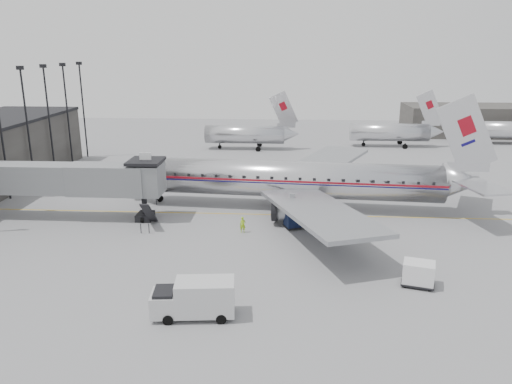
# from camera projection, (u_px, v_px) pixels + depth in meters

# --- Properties ---
(ground) EXTENTS (160.00, 160.00, 0.00)m
(ground) POSITION_uv_depth(u_px,v_px,m) (229.00, 234.00, 48.49)
(ground) COLOR slate
(ground) RESTS_ON ground
(hangar) EXTENTS (30.00, 12.00, 6.00)m
(hangar) POSITION_uv_depth(u_px,v_px,m) (480.00, 120.00, 102.46)
(hangar) COLOR #363331
(hangar) RESTS_ON ground
(apron_line) EXTENTS (60.00, 0.15, 0.01)m
(apron_line) POSITION_uv_depth(u_px,v_px,m) (263.00, 214.00, 54.06)
(apron_line) COLOR gold
(apron_line) RESTS_ON ground
(jet_bridge) EXTENTS (21.00, 6.20, 7.10)m
(jet_bridge) POSITION_uv_depth(u_px,v_px,m) (73.00, 180.00, 51.83)
(jet_bridge) COLOR slate
(jet_bridge) RESTS_ON ground
(floodlight_masts) EXTENTS (0.90, 42.25, 15.25)m
(floodlight_masts) POSITION_uv_depth(u_px,v_px,m) (14.00, 125.00, 60.25)
(floodlight_masts) COLOR black
(floodlight_masts) RESTS_ON ground
(distant_aircraft_near) EXTENTS (16.39, 3.20, 10.26)m
(distant_aircraft_near) POSITION_uv_depth(u_px,v_px,m) (246.00, 134.00, 88.08)
(distant_aircraft_near) COLOR silver
(distant_aircraft_near) RESTS_ON ground
(distant_aircraft_mid) EXTENTS (16.39, 3.20, 10.26)m
(distant_aircraft_mid) POSITION_uv_depth(u_px,v_px,m) (390.00, 131.00, 90.36)
(distant_aircraft_mid) COLOR silver
(distant_aircraft_mid) RESTS_ON ground
(airliner) EXTENTS (41.21, 38.06, 13.03)m
(airliner) POSITION_uv_depth(u_px,v_px,m) (299.00, 180.00, 55.44)
(airliner) COLOR silver
(airliner) RESTS_ON ground
(service_van) EXTENTS (5.71, 2.64, 2.60)m
(service_van) POSITION_uv_depth(u_px,v_px,m) (194.00, 298.00, 33.21)
(service_van) COLOR #B8B9BB
(service_van) RESTS_ON ground
(baggage_cart_navy) EXTENTS (2.40, 2.13, 1.56)m
(baggage_cart_navy) POSITION_uv_depth(u_px,v_px,m) (295.00, 220.00, 49.79)
(baggage_cart_navy) COLOR black
(baggage_cart_navy) RESTS_ON ground
(baggage_cart_white) EXTENTS (2.80, 2.41, 1.88)m
(baggage_cart_white) POSITION_uv_depth(u_px,v_px,m) (418.00, 273.00, 37.69)
(baggage_cart_white) COLOR silver
(baggage_cart_white) RESTS_ON ground
(ramp_worker) EXTENTS (0.60, 0.42, 1.58)m
(ramp_worker) POSITION_uv_depth(u_px,v_px,m) (243.00, 225.00, 48.60)
(ramp_worker) COLOR #93C517
(ramp_worker) RESTS_ON ground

